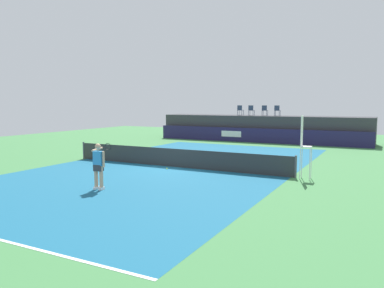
{
  "coord_description": "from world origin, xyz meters",
  "views": [
    {
      "loc": [
        9.66,
        -16.55,
        3.29
      ],
      "look_at": [
        0.0,
        2.0,
        1.0
      ],
      "focal_mm": 35.03,
      "sensor_mm": 36.0,
      "label": 1
    }
  ],
  "objects_px": {
    "spectator_chair_right": "(277,110)",
    "net_post_near": "(84,150)",
    "net_post_far": "(296,167)",
    "tennis_player": "(99,165)",
    "spectator_chair_far_left": "(240,110)",
    "spectator_chair_center": "(265,110)",
    "umpire_chair": "(304,143)",
    "spectator_chair_left": "(251,110)",
    "tennis_ball": "(167,169)"
  },
  "relations": [
    {
      "from": "spectator_chair_right",
      "to": "net_post_near",
      "type": "distance_m",
      "value": 17.19
    },
    {
      "from": "spectator_chair_left",
      "to": "spectator_chair_far_left",
      "type": "bearing_deg",
      "value": 178.17
    },
    {
      "from": "spectator_chair_center",
      "to": "tennis_player",
      "type": "relative_size",
      "value": 0.5
    },
    {
      "from": "spectator_chair_right",
      "to": "tennis_player",
      "type": "distance_m",
      "value": 21.13
    },
    {
      "from": "spectator_chair_left",
      "to": "net_post_far",
      "type": "distance_m",
      "value": 16.84
    },
    {
      "from": "net_post_far",
      "to": "tennis_player",
      "type": "height_order",
      "value": "tennis_player"
    },
    {
      "from": "spectator_chair_center",
      "to": "net_post_near",
      "type": "height_order",
      "value": "spectator_chair_center"
    },
    {
      "from": "umpire_chair",
      "to": "tennis_player",
      "type": "height_order",
      "value": "umpire_chair"
    },
    {
      "from": "net_post_near",
      "to": "net_post_far",
      "type": "distance_m",
      "value": 12.4
    },
    {
      "from": "spectator_chair_right",
      "to": "net_post_near",
      "type": "bearing_deg",
      "value": -116.08
    },
    {
      "from": "spectator_chair_far_left",
      "to": "net_post_far",
      "type": "distance_m",
      "value": 17.34
    },
    {
      "from": "spectator_chair_right",
      "to": "umpire_chair",
      "type": "bearing_deg",
      "value": -71.19
    },
    {
      "from": "spectator_chair_right",
      "to": "umpire_chair",
      "type": "distance_m",
      "value": 16.22
    },
    {
      "from": "tennis_ball",
      "to": "spectator_chair_center",
      "type": "bearing_deg",
      "value": 89.57
    },
    {
      "from": "umpire_chair",
      "to": "tennis_player",
      "type": "xyz_separation_m",
      "value": [
        -6.51,
        -5.7,
        -0.63
      ]
    },
    {
      "from": "tennis_ball",
      "to": "net_post_far",
      "type": "bearing_deg",
      "value": 7.18
    },
    {
      "from": "spectator_chair_left",
      "to": "spectator_chair_right",
      "type": "relative_size",
      "value": 1.0
    },
    {
      "from": "spectator_chair_far_left",
      "to": "umpire_chair",
      "type": "xyz_separation_m",
      "value": [
        8.5,
        -15.13,
        -1.11
      ]
    },
    {
      "from": "umpire_chair",
      "to": "tennis_ball",
      "type": "relative_size",
      "value": 40.59
    },
    {
      "from": "spectator_chair_left",
      "to": "net_post_far",
      "type": "height_order",
      "value": "spectator_chair_left"
    },
    {
      "from": "net_post_near",
      "to": "tennis_ball",
      "type": "relative_size",
      "value": 14.71
    },
    {
      "from": "spectator_chair_left",
      "to": "net_post_near",
      "type": "distance_m",
      "value": 16.13
    },
    {
      "from": "net_post_far",
      "to": "tennis_ball",
      "type": "bearing_deg",
      "value": -172.82
    },
    {
      "from": "spectator_chair_center",
      "to": "spectator_chair_right",
      "type": "height_order",
      "value": "same"
    },
    {
      "from": "spectator_chair_left",
      "to": "net_post_far",
      "type": "xyz_separation_m",
      "value": [
        7.15,
        -15.09,
        -2.19
      ]
    },
    {
      "from": "spectator_chair_center",
      "to": "tennis_player",
      "type": "bearing_deg",
      "value": -90.4
    },
    {
      "from": "umpire_chair",
      "to": "spectator_chair_center",
      "type": "bearing_deg",
      "value": 112.35
    },
    {
      "from": "spectator_chair_far_left",
      "to": "spectator_chair_right",
      "type": "height_order",
      "value": "same"
    },
    {
      "from": "spectator_chair_center",
      "to": "tennis_ball",
      "type": "relative_size",
      "value": 13.06
    },
    {
      "from": "net_post_near",
      "to": "tennis_player",
      "type": "relative_size",
      "value": 0.56
    },
    {
      "from": "spectator_chair_left",
      "to": "tennis_ball",
      "type": "relative_size",
      "value": 13.06
    },
    {
      "from": "spectator_chair_center",
      "to": "umpire_chair",
      "type": "height_order",
      "value": "spectator_chair_center"
    },
    {
      "from": "spectator_chair_right",
      "to": "tennis_player",
      "type": "height_order",
      "value": "spectator_chair_right"
    },
    {
      "from": "spectator_chair_center",
      "to": "spectator_chair_right",
      "type": "xyz_separation_m",
      "value": [
        1.14,
        -0.15,
        0.0
      ]
    },
    {
      "from": "tennis_player",
      "to": "spectator_chair_left",
      "type": "bearing_deg",
      "value": 92.61
    },
    {
      "from": "spectator_chair_far_left",
      "to": "umpire_chair",
      "type": "bearing_deg",
      "value": -60.67
    },
    {
      "from": "spectator_chair_far_left",
      "to": "spectator_chair_center",
      "type": "bearing_deg",
      "value": 9.09
    },
    {
      "from": "spectator_chair_center",
      "to": "spectator_chair_right",
      "type": "distance_m",
      "value": 1.15
    },
    {
      "from": "spectator_chair_far_left",
      "to": "spectator_chair_right",
      "type": "distance_m",
      "value": 3.29
    },
    {
      "from": "net_post_near",
      "to": "tennis_player",
      "type": "xyz_separation_m",
      "value": [
        6.2,
        -5.7,
        0.46
      ]
    },
    {
      "from": "tennis_player",
      "to": "tennis_ball",
      "type": "bearing_deg",
      "value": 89.67
    },
    {
      "from": "umpire_chair",
      "to": "tennis_player",
      "type": "distance_m",
      "value": 8.68
    },
    {
      "from": "tennis_player",
      "to": "tennis_ball",
      "type": "xyz_separation_m",
      "value": [
        0.03,
        4.92,
        -0.92
      ]
    },
    {
      "from": "spectator_chair_center",
      "to": "net_post_near",
      "type": "distance_m",
      "value": 16.87
    },
    {
      "from": "spectator_chair_far_left",
      "to": "net_post_far",
      "type": "relative_size",
      "value": 0.89
    },
    {
      "from": "spectator_chair_right",
      "to": "tennis_player",
      "type": "xyz_separation_m",
      "value": [
        -1.29,
        -21.02,
        -1.73
      ]
    },
    {
      "from": "spectator_chair_left",
      "to": "umpire_chair",
      "type": "xyz_separation_m",
      "value": [
        7.46,
        -15.1,
        -1.11
      ]
    },
    {
      "from": "spectator_chair_center",
      "to": "spectator_chair_right",
      "type": "relative_size",
      "value": 1.0
    },
    {
      "from": "spectator_chair_far_left",
      "to": "spectator_chair_right",
      "type": "relative_size",
      "value": 1.0
    },
    {
      "from": "net_post_near",
      "to": "tennis_ball",
      "type": "bearing_deg",
      "value": -7.11
    }
  ]
}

